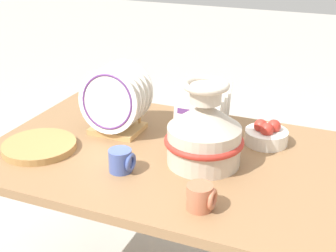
# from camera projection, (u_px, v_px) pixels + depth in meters

# --- Properties ---
(display_table) EXTENTS (1.36, 0.89, 0.71)m
(display_table) POSITION_uv_depth(u_px,v_px,m) (168.00, 170.00, 1.80)
(display_table) COLOR olive
(display_table) RESTS_ON ground_plane
(ceramic_vase) EXTENTS (0.29, 0.29, 0.31)m
(ceramic_vase) POSITION_uv_depth(u_px,v_px,m) (204.00, 131.00, 1.64)
(ceramic_vase) COLOR beige
(ceramic_vase) RESTS_ON display_table
(dish_rack_round_plates) EXTENTS (0.26, 0.19, 0.28)m
(dish_rack_round_plates) POSITION_uv_depth(u_px,v_px,m) (115.00, 104.00, 1.89)
(dish_rack_round_plates) COLOR tan
(dish_rack_round_plates) RESTS_ON display_table
(dish_rack_square_plates) EXTENTS (0.20, 0.18, 0.21)m
(dish_rack_square_plates) POSITION_uv_depth(u_px,v_px,m) (202.00, 117.00, 1.89)
(dish_rack_square_plates) COLOR tan
(dish_rack_square_plates) RESTS_ON display_table
(wicker_charger_stack) EXTENTS (0.28, 0.28, 0.03)m
(wicker_charger_stack) POSITION_uv_depth(u_px,v_px,m) (39.00, 146.00, 1.79)
(wicker_charger_stack) COLOR #AD7F47
(wicker_charger_stack) RESTS_ON display_table
(mug_cobalt_glaze) EXTENTS (0.09, 0.08, 0.08)m
(mug_cobalt_glaze) POSITION_uv_depth(u_px,v_px,m) (121.00, 161.00, 1.62)
(mug_cobalt_glaze) COLOR #42569E
(mug_cobalt_glaze) RESTS_ON display_table
(mug_terracotta_glaze) EXTENTS (0.09, 0.08, 0.08)m
(mug_terracotta_glaze) POSITION_uv_depth(u_px,v_px,m) (201.00, 197.00, 1.41)
(mug_terracotta_glaze) COLOR #B76647
(mug_terracotta_glaze) RESTS_ON display_table
(fruit_bowl) EXTENTS (0.17, 0.17, 0.10)m
(fruit_bowl) POSITION_uv_depth(u_px,v_px,m) (266.00, 135.00, 1.82)
(fruit_bowl) COLOR white
(fruit_bowl) RESTS_ON display_table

